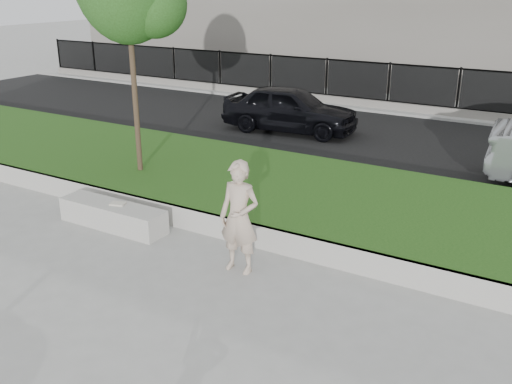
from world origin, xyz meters
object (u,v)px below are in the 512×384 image
Objects in this scene: stone_bench at (113,215)px; car_dark at (290,109)px; book at (118,204)px; man at (239,218)px.

stone_bench is 0.54× the size of car_dark.
stone_bench is 0.25m from book.
man is 6.80× the size of book.
book is 7.43m from car_dark.
man reaches higher than car_dark.
stone_bench is at bearing 177.99° from car_dark.
man is 0.44× the size of car_dark.
stone_bench is 7.49m from car_dark.
book is at bearing 25.94° from stone_bench.
stone_bench is 8.30× the size of book.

